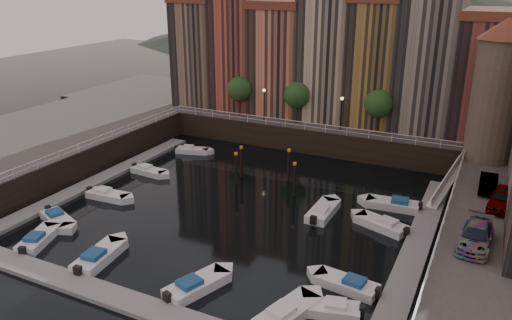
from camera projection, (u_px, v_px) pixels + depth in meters
The scene contains 30 objects.
ground at pixel (243, 204), 47.24m from camera, with size 200.00×200.00×0.00m, color black.
quay_far at pixel (331, 122), 68.60m from camera, with size 80.00×20.00×3.00m, color black.
quay_left at pixel (17, 152), 56.70m from camera, with size 20.00×36.00×3.00m, color black.
dock_left at pixel (104, 177), 53.09m from camera, with size 2.00×28.00×0.35m, color gray.
dock_right at pixel (417, 245), 39.60m from camera, with size 2.00×28.00×0.35m, color gray.
dock_near at pixel (123, 300), 32.88m from camera, with size 30.00×2.00×0.35m, color gray.
mountains at pixel (435, 25), 136.32m from camera, with size 145.00×100.00×18.00m.
far_terrace at pixel (354, 56), 61.85m from camera, with size 48.70×10.30×17.50m.
corner_tower at pixel (498, 89), 47.60m from camera, with size 5.20×5.20×13.80m.
promenade_trees at pixel (302, 96), 60.83m from camera, with size 21.20×3.20×5.20m.
street_lamps at pixel (301, 103), 60.09m from camera, with size 10.36×0.36×4.18m.
railings at pixel (265, 151), 50.04m from camera, with size 36.08×34.04×0.52m.
gangway at pixel (448, 180), 47.88m from camera, with size 2.78×8.32×3.73m.
mooring_pilings at pixel (265, 169), 51.21m from camera, with size 7.26×3.73×3.78m.
boat_left_0 at pixel (57, 219), 43.49m from camera, with size 4.65×3.14×1.05m.
boat_left_1 at pixel (107, 195), 48.28m from camera, with size 4.63×1.93×1.05m.
boat_left_3 at pixel (148, 171), 54.33m from camera, with size 4.41×1.85×1.00m.
boat_left_4 at pixel (192, 150), 60.85m from camera, with size 4.28×2.59×0.96m.
boat_right_0 at pixel (328, 309), 31.76m from camera, with size 4.61×2.62×1.03m.
boat_right_1 at pixel (348, 284), 34.24m from camera, with size 4.79×2.27×1.08m.
boat_right_3 at pixel (382, 225), 42.48m from camera, with size 4.93×3.19×1.11m.
boat_right_4 at pixel (394, 204), 46.19m from camera, with size 5.10×2.20×1.16m.
boat_near_0 at pixel (38, 239), 40.16m from camera, with size 3.02×4.80×1.08m.
boat_near_1 at pixel (99, 257), 37.56m from camera, with size 2.46×5.27×1.19m.
boat_near_2 at pixel (196, 286), 34.06m from camera, with size 3.29×5.15×1.16m.
boat_near_3 at pixel (287, 313), 31.23m from camera, with size 3.20×5.26×1.18m.
car_a at pixel (503, 200), 39.12m from camera, with size 1.84×4.58×1.56m, color gray.
car_b at pixel (488, 184), 42.33m from camera, with size 1.40×4.03×1.33m, color gray.
car_c at pixel (475, 237), 33.56m from camera, with size 2.06×5.07×1.47m, color gray.
boat_extra_286 at pixel (323, 211), 44.83m from camera, with size 1.88×5.07×1.16m.
Camera 1 is at (20.15, -37.90, 20.21)m, focal length 35.00 mm.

